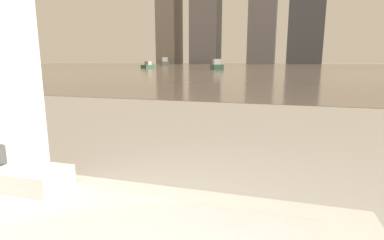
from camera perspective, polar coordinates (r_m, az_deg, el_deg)
name	(u,v)px	position (r m, az deg, el deg)	size (l,w,h in m)	color
towel_stack	(32,178)	(1.37, -28.22, -9.71)	(0.27, 0.18, 0.08)	white
harbor_water	(278,66)	(62.09, 16.09, 9.80)	(180.00, 110.00, 0.01)	gray
harbor_boat_1	(148,66)	(44.38, -8.38, 10.20)	(1.11, 2.64, 0.97)	#335647
harbor_boat_2	(165,63)	(74.00, -5.21, 10.85)	(3.79, 5.29, 1.89)	#4C4C51
harbor_boat_3	(217,66)	(37.09, 4.72, 10.27)	(2.26, 3.50, 1.24)	#335647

